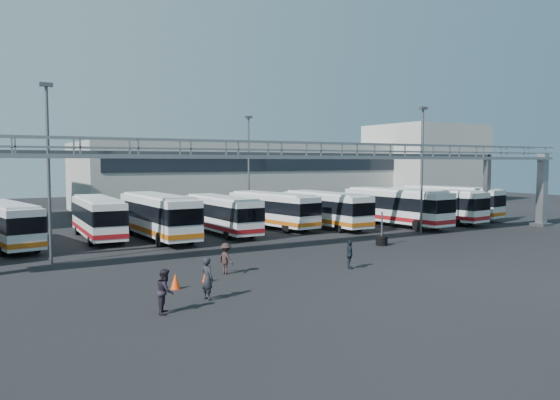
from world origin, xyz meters
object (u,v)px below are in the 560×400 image
bus_9 (449,201)px  pedestrian_a (208,279)px  light_pole_left (48,163)px  light_pole_back (249,163)px  bus_1 (5,223)px  tire_stack (382,240)px  bus_2 (98,216)px  bus_5 (272,209)px  pedestrian_d (350,255)px  bus_4 (222,213)px  bus_6 (326,208)px  bus_7 (396,206)px  cone_right (206,275)px  light_pole_mid (422,163)px  cone_left (175,281)px  bus_8 (434,204)px  pedestrian_b (165,291)px  bus_3 (158,215)px

bus_9 → pedestrian_a: bearing=-163.7°
light_pole_left → light_pole_back: 24.41m
bus_1 → tire_stack: bearing=-37.4°
bus_2 → bus_1: bearing=-165.5°
bus_5 → pedestrian_d: (-5.43, -17.77, -0.94)m
bus_1 → pedestrian_d: bus_1 is taller
light_pole_back → bus_4: size_ratio=1.02×
bus_4 → bus_5: bus_5 is taller
bus_6 → bus_7: bus_7 is taller
bus_4 → bus_1: bearing=176.2°
pedestrian_d → bus_2: bearing=56.0°
light_pole_back → bus_4: bearing=-130.4°
bus_1 → bus_5: 20.88m
light_pole_left → cone_right: 11.85m
bus_6 → bus_9: bus_9 is taller
pedestrian_a → bus_1: bearing=7.1°
light_pole_mid → bus_7: (1.46, 4.51, -3.87)m
bus_2 → bus_4: bus_2 is taller
bus_4 → tire_stack: bearing=-57.2°
bus_4 → pedestrian_a: size_ratio=5.57×
light_pole_mid → bus_9: 13.22m
light_pole_left → cone_right: size_ratio=15.43×
bus_2 → bus_7: (24.91, -5.35, 0.12)m
bus_9 → bus_1: bearing=166.2°
bus_4 → cone_left: bus_4 is taller
bus_1 → bus_8: bus_8 is taller
light_pole_back → bus_8: light_pole_back is taller
bus_4 → pedestrian_d: size_ratio=6.47×
bus_4 → pedestrian_d: 16.48m
bus_8 → light_pole_left: bearing=-179.1°
cone_right → bus_4: bearing=62.8°
pedestrian_a → cone_left: (-0.49, 2.57, -0.54)m
light_pole_back → bus_4: 10.54m
cone_right → bus_2: bearing=93.8°
bus_8 → cone_right: size_ratio=16.22×
bus_7 → cone_right: 26.79m
bus_1 → pedestrian_a: (6.17, -19.66, -0.79)m
light_pole_mid → bus_2: light_pole_mid is taller
pedestrian_a → pedestrian_b: bearing=104.9°
bus_3 → cone_right: 15.50m
bus_1 → pedestrian_a: size_ratio=5.74×
bus_4 → bus_5: bearing=13.5°
bus_9 → pedestrian_a: size_ratio=6.09×
light_pole_left → light_pole_mid: same height
light_pole_left → tire_stack: bearing=-11.9°
light_pole_back → cone_left: (-16.07, -23.51, -5.37)m
bus_5 → light_pole_left: bearing=-164.8°
bus_9 → pedestrian_b: bus_9 is taller
bus_6 → tire_stack: 10.56m
bus_6 → bus_7: 6.55m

